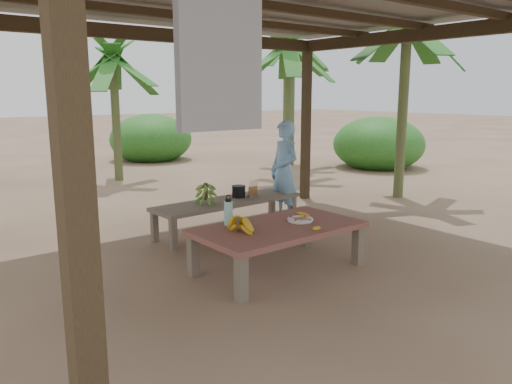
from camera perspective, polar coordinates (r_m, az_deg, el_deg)
ground at (r=5.79m, az=0.89°, el=-7.91°), size 80.00×80.00×0.00m
pavilion at (r=5.53m, az=0.97°, el=20.38°), size 6.60×5.60×2.95m
work_table at (r=5.40m, az=2.58°, el=-4.53°), size 1.82×1.03×0.50m
bench at (r=6.91m, az=-3.18°, el=-1.36°), size 2.23×0.71×0.45m
ripe_banana_bunch at (r=5.05m, az=-2.08°, el=-3.77°), size 0.37×0.34×0.19m
plate at (r=5.57m, az=5.08°, el=-3.18°), size 0.29×0.29×0.04m
loose_banana_front at (r=5.22m, az=6.95°, el=-4.14°), size 0.15×0.07×0.04m
loose_banana_side at (r=5.81m, az=5.40°, el=-2.52°), size 0.12×0.16×0.04m
water_flask at (r=5.37m, az=-3.17°, el=-2.33°), size 0.09×0.09×0.33m
green_banana_stalk at (r=6.66m, az=-5.76°, el=-0.10°), size 0.27×0.27×0.30m
cooking_pot at (r=7.06m, az=-2.00°, el=0.03°), size 0.19×0.19×0.16m
skewer_rack at (r=7.09m, az=-0.34°, el=0.42°), size 0.18×0.09×0.24m
woman at (r=7.44m, az=3.26°, el=2.35°), size 0.40×0.57×1.51m
banana_plant_ne at (r=11.50m, az=3.64°, el=15.14°), size 1.80×1.80×3.18m
banana_plant_n at (r=11.36m, az=-16.00°, el=13.40°), size 1.80×1.80×2.90m
banana_plant_e at (r=9.54m, az=16.86°, el=16.74°), size 1.80×1.80×3.39m
banana_plant_far at (r=13.46m, az=4.12°, el=15.99°), size 1.80×1.80×3.53m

